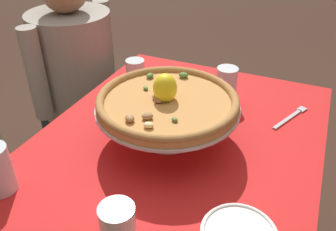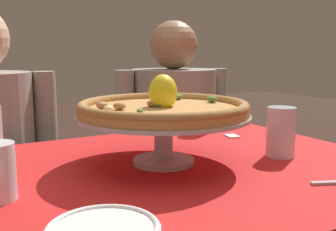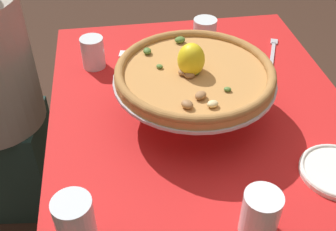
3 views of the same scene
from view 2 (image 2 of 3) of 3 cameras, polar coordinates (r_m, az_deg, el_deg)
dining_table at (r=1.01m, az=1.78°, el=-14.24°), size 1.06×0.85×0.76m
pizza_stand at (r=0.95m, az=-0.67°, el=-1.43°), size 0.42×0.42×0.12m
pizza at (r=0.94m, az=-0.70°, el=1.28°), size 0.41×0.41×0.10m
water_glass_side_right at (r=1.07m, az=16.21°, el=-2.79°), size 0.08×0.08×0.13m
water_glass_back_right at (r=1.33m, az=4.67°, el=-0.69°), size 0.07×0.07×0.10m
side_plate at (r=0.61m, az=-9.51°, el=-16.28°), size 0.18×0.18×0.02m
sugar_packet at (r=1.29m, az=9.36°, el=-2.99°), size 0.05×0.06×0.00m
diner_right at (r=1.78m, az=0.80°, el=-5.41°), size 0.53×0.41×1.17m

